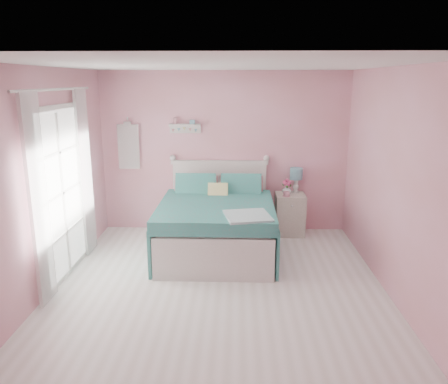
# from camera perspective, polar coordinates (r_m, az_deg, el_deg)

# --- Properties ---
(floor) EXTENTS (4.50, 4.50, 0.00)m
(floor) POSITION_cam_1_polar(r_m,az_deg,el_deg) (5.39, -0.72, -12.58)
(floor) COLOR silver
(floor) RESTS_ON ground
(room_shell) EXTENTS (4.50, 4.50, 4.50)m
(room_shell) POSITION_cam_1_polar(r_m,az_deg,el_deg) (4.88, -0.78, 4.25)
(room_shell) COLOR #CF8387
(room_shell) RESTS_ON floor
(bed) EXTENTS (1.61, 2.04, 1.18)m
(bed) POSITION_cam_1_polar(r_m,az_deg,el_deg) (6.37, -0.93, -4.31)
(bed) COLOR silver
(bed) RESTS_ON floor
(nightstand) EXTENTS (0.46, 0.46, 0.67)m
(nightstand) POSITION_cam_1_polar(r_m,az_deg,el_deg) (7.17, 8.59, -2.87)
(nightstand) COLOR beige
(nightstand) RESTS_ON floor
(table_lamp) EXTENTS (0.20, 0.20, 0.41)m
(table_lamp) POSITION_cam_1_polar(r_m,az_deg,el_deg) (7.14, 9.41, 2.14)
(table_lamp) COLOR white
(table_lamp) RESTS_ON nightstand
(vase) EXTENTS (0.16, 0.16, 0.15)m
(vase) POSITION_cam_1_polar(r_m,az_deg,el_deg) (7.04, 8.19, 0.29)
(vase) COLOR silver
(vase) RESTS_ON nightstand
(teacup) EXTENTS (0.14, 0.14, 0.08)m
(teacup) POSITION_cam_1_polar(r_m,az_deg,el_deg) (6.92, 8.15, -0.26)
(teacup) COLOR pink
(teacup) RESTS_ON nightstand
(roses) EXTENTS (0.14, 0.11, 0.12)m
(roses) POSITION_cam_1_polar(r_m,az_deg,el_deg) (7.01, 8.21, 1.20)
(roses) COLOR #DE4B86
(roses) RESTS_ON vase
(wall_shelf) EXTENTS (0.50, 0.15, 0.25)m
(wall_shelf) POSITION_cam_1_polar(r_m,az_deg,el_deg) (7.08, -5.14, 8.56)
(wall_shelf) COLOR silver
(wall_shelf) RESTS_ON room_shell
(hanging_dress) EXTENTS (0.34, 0.03, 0.72)m
(hanging_dress) POSITION_cam_1_polar(r_m,az_deg,el_deg) (7.27, -12.36, 5.79)
(hanging_dress) COLOR white
(hanging_dress) RESTS_ON room_shell
(french_door) EXTENTS (0.04, 1.32, 2.16)m
(french_door) POSITION_cam_1_polar(r_m,az_deg,el_deg) (5.80, -20.41, -0.18)
(french_door) COLOR silver
(french_door) RESTS_ON floor
(curtain_near) EXTENTS (0.04, 0.40, 2.32)m
(curtain_near) POSITION_cam_1_polar(r_m,az_deg,el_deg) (5.10, -23.05, -1.13)
(curtain_near) COLOR white
(curtain_near) RESTS_ON floor
(curtain_far) EXTENTS (0.04, 0.40, 2.32)m
(curtain_far) POSITION_cam_1_polar(r_m,az_deg,el_deg) (6.44, -17.65, 2.38)
(curtain_far) COLOR white
(curtain_far) RESTS_ON floor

